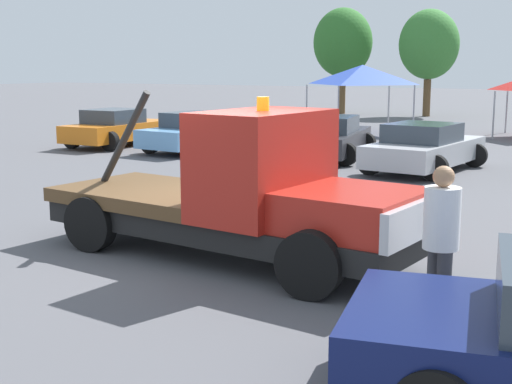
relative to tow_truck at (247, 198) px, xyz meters
The scene contains 11 objects.
ground_plane 1.03m from the tow_truck, behind, with size 160.00×160.00×0.00m, color #545459.
tow_truck is the anchor object (origin of this frame).
person_near_truck 3.48m from the tow_truck, 22.42° to the right, with size 0.41×0.41×1.82m.
parked_car_orange 16.17m from the tow_truck, 136.14° to the left, with size 2.40×4.33×1.34m.
parked_car_skyblue 13.90m from the tow_truck, 125.81° to the left, with size 2.84×4.72×1.34m.
parked_car_charcoal 12.16m from the tow_truck, 106.75° to the left, with size 2.90×5.06×1.34m.
parked_car_silver 10.31m from the tow_truck, 90.73° to the left, with size 2.84×4.76×1.34m.
canopy_tent_blue 20.75m from the tow_truck, 105.42° to the left, with size 3.62×3.62×2.91m.
tree_left 32.03m from the tow_truck, 100.41° to the left, with size 3.35×3.35×5.98m.
tree_center 33.22m from the tow_truck, 109.20° to the left, with size 3.49×3.49×6.23m.
traffic_cone 3.55m from the tow_truck, 125.38° to the left, with size 0.40×0.40×0.55m.
Camera 1 is at (5.46, -9.17, 2.92)m, focal length 50.00 mm.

